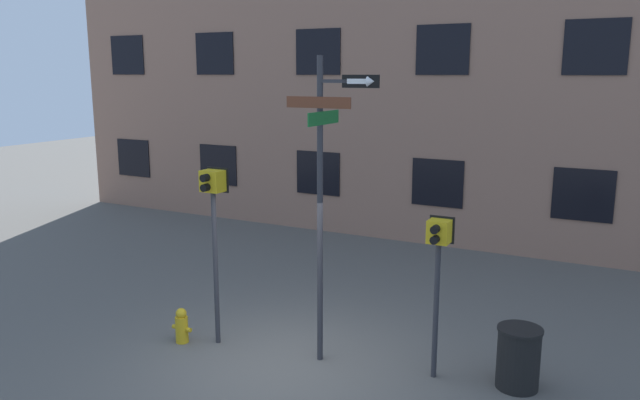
{
  "coord_description": "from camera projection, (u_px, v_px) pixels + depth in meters",
  "views": [
    {
      "loc": [
        4.57,
        -7.54,
        4.38
      ],
      "look_at": [
        0.38,
        0.47,
        2.54
      ],
      "focal_mm": 35.0,
      "sensor_mm": 36.0,
      "label": 1
    }
  ],
  "objects": [
    {
      "name": "trash_bin",
      "position": [
        518.0,
        358.0,
        8.77
      ],
      "size": [
        0.63,
        0.63,
        0.9
      ],
      "color": "black",
      "rests_on": "ground_plane"
    },
    {
      "name": "pedestrian_signal_left",
      "position": [
        213.0,
        208.0,
        9.88
      ],
      "size": [
        0.4,
        0.4,
        2.92
      ],
      "color": "#2D2D33",
      "rests_on": "ground_plane"
    },
    {
      "name": "street_sign_pole",
      "position": [
        324.0,
        186.0,
        9.15
      ],
      "size": [
        1.43,
        0.94,
        4.63
      ],
      "color": "#2D2D33",
      "rests_on": "ground_plane"
    },
    {
      "name": "ground_plane",
      "position": [
        284.0,
        366.0,
        9.5
      ],
      "size": [
        60.0,
        60.0,
        0.0
      ],
      "primitive_type": "plane",
      "color": "#595651"
    },
    {
      "name": "fire_hydrant",
      "position": [
        182.0,
        326.0,
        10.29
      ],
      "size": [
        0.37,
        0.21,
        0.59
      ],
      "color": "gold",
      "rests_on": "ground_plane"
    },
    {
      "name": "pedestrian_signal_right",
      "position": [
        438.0,
        255.0,
        8.8
      ],
      "size": [
        0.36,
        0.4,
        2.4
      ],
      "color": "#2D2D33",
      "rests_on": "ground_plane"
    }
  ]
}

